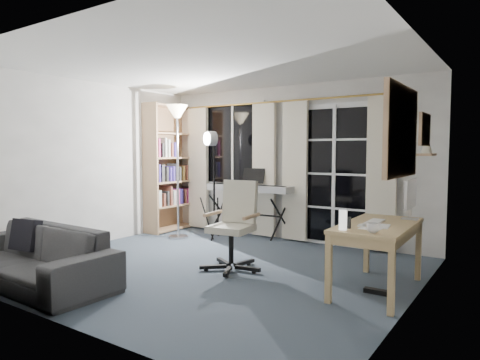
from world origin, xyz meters
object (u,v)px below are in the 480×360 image
monitor (410,195)px  mug (373,227)px  studio_light (211,151)px  torchiere_lamp (177,131)px  office_chair (236,217)px  desk (378,232)px  bookshelf (168,171)px  sofa (31,246)px  keyboard_piano (250,189)px

monitor → mug: monitor is taller
studio_light → torchiere_lamp: bearing=-128.5°
office_chair → desk: size_ratio=0.82×
bookshelf → mug: bookshelf is taller
bookshelf → office_chair: bookshelf is taller
studio_light → office_chair: (1.25, -1.13, -0.77)m
torchiere_lamp → studio_light: 0.62m
studio_light → sofa: bearing=-68.3°
studio_light → office_chair: size_ratio=1.66×
office_chair → monitor: size_ratio=2.14×
keyboard_piano → office_chair: bearing=-64.9°
desk → sofa: size_ratio=0.62×
keyboard_piano → sofa: 3.33m
monitor → mug: bearing=-97.0°
mug → office_chair: bearing=166.7°
monitor → mug: 0.98m
bookshelf → sofa: 3.27m
studio_light → sofa: studio_light is taller
studio_light → monitor: 3.17m
keyboard_piano → mug: size_ratio=13.05×
desk → sofa: (-3.05, -1.80, -0.19)m
mug → bookshelf: bearing=156.9°
bookshelf → desk: 4.22m
keyboard_piano → mug: 3.19m
desk → monitor: (0.20, 0.45, 0.34)m
studio_light → bookshelf: bearing=-165.7°
torchiere_lamp → desk: (3.37, -0.80, -1.10)m
keyboard_piano → sofa: keyboard_piano is taller
desk → bookshelf: bearing=161.5°
keyboard_piano → torchiere_lamp: bearing=-147.9°
keyboard_piano → sofa: bearing=-103.0°
monitor → mug: size_ratio=4.40×
bookshelf → keyboard_piano: bookshelf is taller
monitor → sofa: bearing=-146.4°
studio_light → mug: bearing=-2.3°
monitor → sofa: size_ratio=0.24×
studio_light → desk: bearing=5.1°
sofa → office_chair: bearing=51.8°
sofa → torchiere_lamp: bearing=98.2°
mug → studio_light: bearing=152.7°
studio_light → monitor: (3.09, -0.59, -0.46)m
monitor → studio_light: bearing=168.0°
bookshelf → keyboard_piano: (1.58, 0.19, -0.25)m
bookshelf → torchiere_lamp: 1.02m
desk → monitor: size_ratio=2.62×
keyboard_piano → desk: 2.83m
keyboard_piano → monitor: (2.62, -0.99, 0.14)m
torchiere_lamp → studio_light: bearing=26.6°
keyboard_piano → studio_light: (-0.46, -0.40, 0.60)m
desk → sofa: 3.55m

